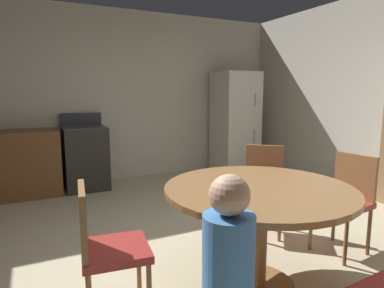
% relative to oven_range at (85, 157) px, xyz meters
% --- Properties ---
extents(ground_plane, '(14.00, 14.00, 0.00)m').
position_rel_oven_range_xyz_m(ground_plane, '(0.53, -2.76, -0.47)').
color(ground_plane, beige).
extents(wall_back, '(5.98, 0.12, 2.70)m').
position_rel_oven_range_xyz_m(wall_back, '(0.53, 0.40, 0.88)').
color(wall_back, beige).
rests_on(wall_back, ground).
extents(oven_range, '(0.60, 0.60, 1.10)m').
position_rel_oven_range_xyz_m(oven_range, '(0.00, 0.00, 0.00)').
color(oven_range, '#2D2B28').
rests_on(oven_range, ground).
extents(refrigerator, '(0.68, 0.68, 1.76)m').
position_rel_oven_range_xyz_m(refrigerator, '(2.56, -0.05, 0.41)').
color(refrigerator, silver).
rests_on(refrigerator, ground).
extents(dining_table, '(1.33, 1.33, 0.76)m').
position_rel_oven_range_xyz_m(dining_table, '(0.72, -3.18, 0.14)').
color(dining_table, olive).
rests_on(dining_table, ground).
extents(chair_northeast, '(0.56, 0.56, 0.87)m').
position_rel_oven_range_xyz_m(chair_northeast, '(1.41, -2.36, 0.03)').
color(chair_northeast, olive).
rests_on(chair_northeast, ground).
extents(chair_west, '(0.44, 0.44, 0.87)m').
position_rel_oven_range_xyz_m(chair_west, '(-0.34, -3.05, 0.03)').
color(chair_west, olive).
rests_on(chair_west, ground).
extents(chair_east, '(0.44, 0.44, 0.87)m').
position_rel_oven_range_xyz_m(chair_east, '(1.78, -3.05, 0.03)').
color(chair_east, olive).
rests_on(chair_east, ground).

